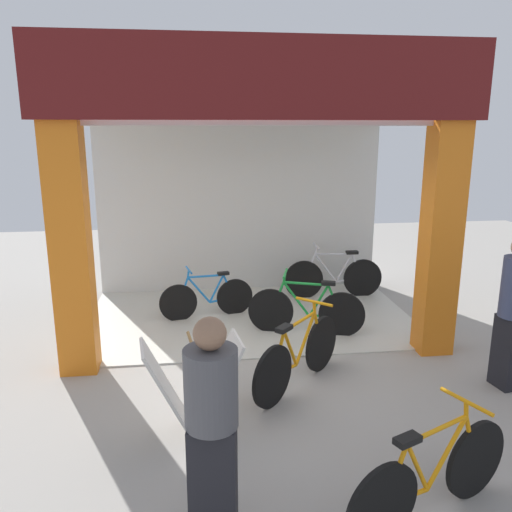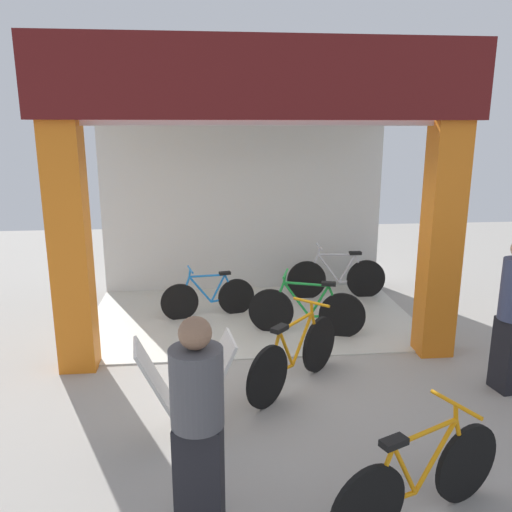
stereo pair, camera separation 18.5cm
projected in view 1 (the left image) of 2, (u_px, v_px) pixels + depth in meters
The scene contains 9 objects.
ground_plane at pixel (263, 359), 6.48m from camera, with size 17.67×17.67×0.00m, color #9E9991.
shop_facade at pixel (250, 187), 7.37m from camera, with size 5.03×3.28×3.77m.
bicycle_inside_0 at pixel (207, 298), 7.82m from camera, with size 1.42×0.41×0.79m.
bicycle_inside_1 at pixel (334, 277), 8.73m from camera, with size 1.67×0.46×0.92m.
bicycle_inside_2 at pixel (306, 310), 7.17m from camera, with size 1.57×0.54×0.89m.
bicycle_parked_0 at pixel (298, 356), 5.71m from camera, with size 1.19×1.27×0.93m.
bicycle_parked_1 at pixel (432, 477), 3.76m from camera, with size 1.51×0.70×0.89m.
sandwich_board_sign at pixel (193, 389), 4.79m from camera, with size 0.96×0.59×0.95m.
pedestrian_1 at pixel (212, 424), 3.55m from camera, with size 0.42×0.42×1.63m.
Camera 1 is at (-0.84, -5.91, 2.83)m, focal length 36.32 mm.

